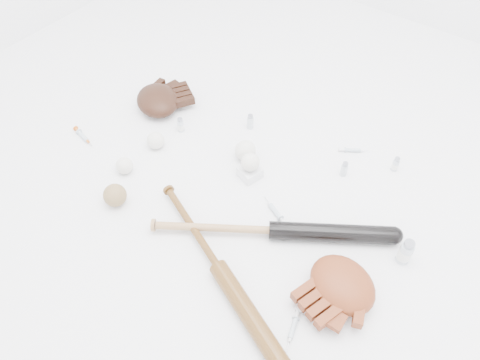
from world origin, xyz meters
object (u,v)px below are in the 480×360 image
Objects in this scene: bat_dark at (272,230)px; bat_wood at (219,268)px; pedestal at (250,172)px; glove_dark at (158,100)px.

bat_dark reaches higher than bat_wood.
bat_wood is at bearing -137.59° from bat_dark.
bat_dark is at bearing -39.08° from pedestal.
bat_dark is 11.51× the size of pedestal.
bat_wood reaches higher than pedestal.
bat_wood is 3.18× the size of glove_dark.
bat_dark is at bearing 98.51° from bat_wood.
glove_dark reaches higher than pedestal.
glove_dark is 3.36× the size of pedestal.
bat_wood is 0.43m from pedestal.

